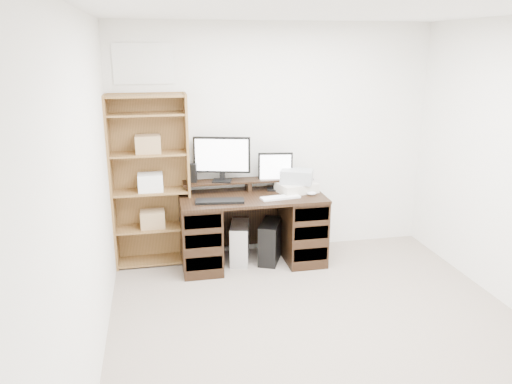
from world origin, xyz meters
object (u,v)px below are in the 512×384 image
object	(u,v)px
desk	(252,228)
bookshelf	(150,180)
monitor_small	(275,170)
tower_silver	(240,243)
monitor_wide	(222,157)
printer	(296,187)
tower_black	(270,241)

from	to	relation	value
desk	bookshelf	size ratio (longest dim) A/B	0.83
bookshelf	monitor_small	bearing A→B (deg)	-1.49
tower_silver	bookshelf	xyz separation A→B (m)	(-0.90, 0.16, 0.71)
monitor_wide	tower_silver	size ratio (longest dim) A/B	1.38
monitor_wide	tower_silver	distance (m)	0.95
printer	tower_black	xyz separation A→B (m)	(-0.29, -0.05, -0.58)
desk	tower_silver	world-z (taller)	desk
desk	monitor_small	world-z (taller)	monitor_small
monitor_wide	printer	distance (m)	0.86
monitor_wide	printer	size ratio (longest dim) A/B	1.49
desk	tower_black	distance (m)	0.26
tower_black	bookshelf	size ratio (longest dim) A/B	0.27
tower_silver	tower_black	world-z (taller)	tower_black
bookshelf	tower_silver	bearing A→B (deg)	-10.14
monitor_small	tower_black	world-z (taller)	monitor_small
monitor_wide	tower_silver	xyz separation A→B (m)	(0.16, -0.15, -0.92)
monitor_small	bookshelf	xyz separation A→B (m)	(-1.32, 0.03, -0.05)
monitor_wide	monitor_small	world-z (taller)	monitor_wide
monitor_small	tower_black	bearing A→B (deg)	-109.00
desk	monitor_wide	size ratio (longest dim) A/B	2.55
monitor_wide	tower_black	size ratio (longest dim) A/B	1.23
monitor_small	printer	xyz separation A→B (m)	(0.20, -0.13, -0.17)
tower_black	monitor_small	bearing A→B (deg)	86.05
tower_silver	bookshelf	bearing A→B (deg)	-177.29
printer	bookshelf	distance (m)	1.54
monitor_small	printer	size ratio (longest dim) A/B	1.03
desk	tower_black	world-z (taller)	desk
tower_silver	bookshelf	world-z (taller)	bookshelf
tower_silver	monitor_wide	bearing A→B (deg)	149.53
tower_black	bookshelf	world-z (taller)	bookshelf
tower_black	tower_silver	bearing A→B (deg)	-165.92
monitor_small	tower_silver	bearing A→B (deg)	-154.86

